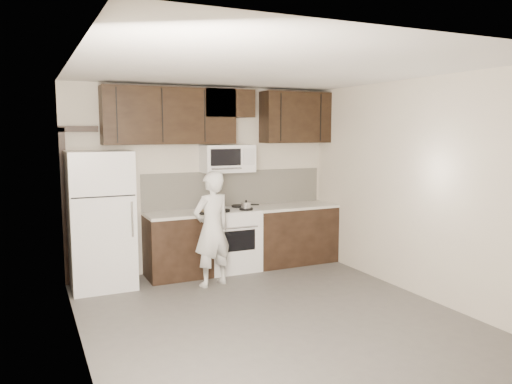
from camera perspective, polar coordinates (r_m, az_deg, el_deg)
floor at (r=5.73m, az=1.83°, el=-14.02°), size 4.50×4.50×0.00m
back_wall at (r=7.46m, az=-5.95°, el=1.55°), size 4.00×0.00×4.00m
ceiling at (r=5.39m, az=1.94°, el=13.86°), size 4.50×4.50×0.00m
counter_run at (r=7.53m, az=-0.73°, el=-5.25°), size 2.95×0.64×0.91m
stove at (r=7.42m, az=-2.87°, el=-5.42°), size 0.76×0.66×0.94m
backsplash at (r=7.64m, az=-2.36°, el=0.43°), size 2.90×0.02×0.54m
upper_cabinets at (r=7.34m, az=-4.04°, el=8.76°), size 3.48×0.35×0.78m
microwave at (r=7.36m, az=-3.28°, el=3.84°), size 0.76×0.42×0.40m
refrigerator at (r=6.82m, az=-17.31°, el=-3.07°), size 0.80×0.76×1.80m
door_trim at (r=7.05m, az=-20.75°, el=-0.03°), size 0.50×0.08×2.12m
saucepan at (r=7.26m, az=-1.12°, el=-1.60°), size 0.26×0.15×0.15m
baking_tray at (r=7.07m, az=-5.26°, el=-2.27°), size 0.39×0.30×0.02m
pizza at (r=7.06m, az=-5.26°, el=-2.12°), size 0.27×0.27×0.02m
person at (r=6.64m, az=-5.05°, el=-4.22°), size 0.64×0.50×1.53m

